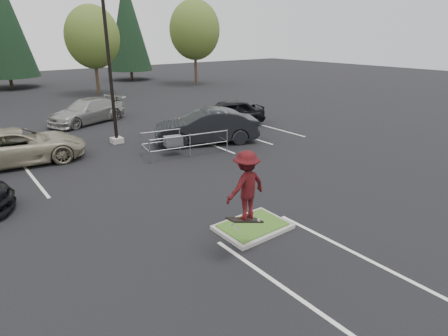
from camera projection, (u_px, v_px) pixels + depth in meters
ground at (253, 229)px, 11.84m from camera, size 120.00×120.00×0.00m
grass_median at (253, 227)px, 11.81m from camera, size 2.20×1.60×0.16m
stall_lines at (132, 182)px, 15.54m from camera, size 22.62×17.60×0.01m
light_pole at (109, 59)px, 19.50m from camera, size 0.70×0.60×10.12m
decid_c at (93, 39)px, 35.69m from camera, size 5.12×5.12×8.38m
decid_d at (195, 32)px, 42.73m from camera, size 5.76×5.76×9.43m
conif_c at (128, 24)px, 46.94m from camera, size 5.50×5.50×12.50m
cart_corral at (176, 141)px, 18.77m from camera, size 4.36×2.22×1.18m
skateboarder at (246, 186)px, 9.69m from camera, size 1.25×0.76×2.18m
car_l_tan at (18, 146)px, 17.53m from camera, size 6.21×3.42×1.65m
car_r_charc at (206, 127)px, 20.75m from camera, size 5.96×4.07×1.86m
car_r_black at (227, 113)px, 24.71m from camera, size 5.37×3.42×1.70m
car_far_silver at (88, 111)px, 25.54m from camera, size 5.96×4.03×1.60m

